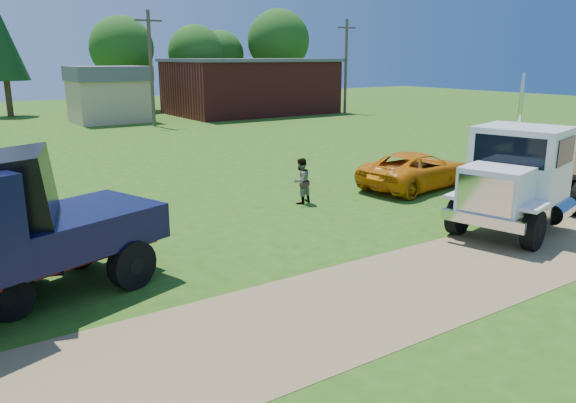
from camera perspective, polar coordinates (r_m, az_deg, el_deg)
ground at (r=14.87m, az=14.72°, el=-7.56°), size 140.00×140.00×0.00m
dirt_track at (r=14.87m, az=14.72°, el=-7.54°), size 120.00×4.20×0.01m
white_semi_tractor at (r=19.57m, az=22.56°, el=2.26°), size 8.39×4.55×4.95m
orange_pickup at (r=24.59m, az=12.94°, el=3.14°), size 5.89×3.30×1.56m
spectator_b at (r=21.38m, az=1.32°, el=2.10°), size 1.01×0.89×1.75m
brick_building at (r=56.73m, az=-3.84°, el=11.63°), size 15.40×10.40×5.30m
tan_shed at (r=51.15m, az=-17.73°, el=10.41°), size 6.20×5.40×4.70m
utility_poles at (r=46.96m, az=-13.75°, el=13.17°), size 42.20×0.28×9.00m
tree_row at (r=60.83m, az=-21.44°, el=14.69°), size 58.88×14.28×11.16m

